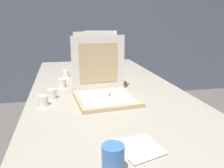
{
  "coord_description": "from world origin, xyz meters",
  "views": [
    {
      "loc": [
        -0.28,
        -0.95,
        1.19
      ],
      "look_at": [
        0.02,
        0.42,
        0.8
      ],
      "focal_mm": 37.16,
      "sensor_mm": 36.0,
      "label": 1
    }
  ],
  "objects_px": {
    "cup_white_near_center": "(52,94)",
    "napkin_pile": "(139,147)",
    "pizza_box_front": "(104,90)",
    "pizza_box_middle": "(98,73)",
    "table": "(104,93)",
    "cup_white_near_left": "(43,101)",
    "cup_white_mid": "(62,83)",
    "pizza_box_back": "(102,62)",
    "cup_printed_front": "(113,160)",
    "cup_white_far": "(66,74)"
  },
  "relations": [
    {
      "from": "cup_white_near_left",
      "to": "napkin_pile",
      "type": "height_order",
      "value": "cup_white_near_left"
    },
    {
      "from": "pizza_box_front",
      "to": "pizza_box_back",
      "type": "distance_m",
      "value": 0.94
    },
    {
      "from": "pizza_box_back",
      "to": "table",
      "type": "bearing_deg",
      "value": -90.83
    },
    {
      "from": "cup_white_far",
      "to": "napkin_pile",
      "type": "bearing_deg",
      "value": -78.68
    },
    {
      "from": "pizza_box_middle",
      "to": "cup_white_mid",
      "type": "height_order",
      "value": "pizza_box_middle"
    },
    {
      "from": "cup_white_far",
      "to": "cup_white_near_center",
      "type": "relative_size",
      "value": 1.0
    },
    {
      "from": "cup_white_near_center",
      "to": "napkin_pile",
      "type": "xyz_separation_m",
      "value": [
        0.33,
        -0.63,
        -0.02
      ]
    },
    {
      "from": "pizza_box_back",
      "to": "cup_white_near_center",
      "type": "bearing_deg",
      "value": -110.16
    },
    {
      "from": "pizza_box_middle",
      "to": "cup_printed_front",
      "type": "distance_m",
      "value": 1.16
    },
    {
      "from": "cup_white_near_center",
      "to": "cup_white_near_left",
      "type": "relative_size",
      "value": 1.0
    },
    {
      "from": "pizza_box_back",
      "to": "cup_white_near_left",
      "type": "xyz_separation_m",
      "value": [
        -0.49,
        -0.97,
        -0.02
      ]
    },
    {
      "from": "pizza_box_front",
      "to": "pizza_box_middle",
      "type": "bearing_deg",
      "value": 80.31
    },
    {
      "from": "pizza_box_middle",
      "to": "napkin_pile",
      "type": "distance_m",
      "value": 1.02
    },
    {
      "from": "pizza_box_back",
      "to": "napkin_pile",
      "type": "xyz_separation_m",
      "value": [
        -0.12,
        -1.49,
        -0.05
      ]
    },
    {
      "from": "table",
      "to": "cup_white_mid",
      "type": "distance_m",
      "value": 0.3
    },
    {
      "from": "cup_white_mid",
      "to": "napkin_pile",
      "type": "height_order",
      "value": "cup_white_mid"
    },
    {
      "from": "cup_white_near_left",
      "to": "pizza_box_front",
      "type": "bearing_deg",
      "value": 6.99
    },
    {
      "from": "cup_white_mid",
      "to": "cup_white_near_center",
      "type": "xyz_separation_m",
      "value": [
        -0.06,
        -0.24,
        0.0
      ]
    },
    {
      "from": "pizza_box_front",
      "to": "cup_white_mid",
      "type": "xyz_separation_m",
      "value": [
        -0.24,
        0.3,
        -0.02
      ]
    },
    {
      "from": "cup_white_mid",
      "to": "cup_printed_front",
      "type": "distance_m",
      "value": 1.0
    },
    {
      "from": "cup_printed_front",
      "to": "napkin_pile",
      "type": "xyz_separation_m",
      "value": [
        0.12,
        0.12,
        -0.04
      ]
    },
    {
      "from": "cup_printed_front",
      "to": "cup_white_near_center",
      "type": "bearing_deg",
      "value": 104.95
    },
    {
      "from": "cup_white_mid",
      "to": "cup_white_near_left",
      "type": "xyz_separation_m",
      "value": [
        -0.1,
        -0.35,
        0.0
      ]
    },
    {
      "from": "cup_printed_front",
      "to": "cup_white_mid",
      "type": "bearing_deg",
      "value": 98.04
    },
    {
      "from": "cup_white_near_left",
      "to": "cup_printed_front",
      "type": "xyz_separation_m",
      "value": [
        0.24,
        -0.65,
        0.02
      ]
    },
    {
      "from": "cup_white_mid",
      "to": "cup_white_near_left",
      "type": "relative_size",
      "value": 1.0
    },
    {
      "from": "cup_white_near_center",
      "to": "cup_white_far",
      "type": "bearing_deg",
      "value": 79.69
    },
    {
      "from": "pizza_box_back",
      "to": "cup_printed_front",
      "type": "relative_size",
      "value": 5.18
    },
    {
      "from": "cup_white_far",
      "to": "cup_white_near_center",
      "type": "distance_m",
      "value": 0.53
    },
    {
      "from": "pizza_box_middle",
      "to": "cup_white_far",
      "type": "height_order",
      "value": "pizza_box_middle"
    },
    {
      "from": "cup_printed_front",
      "to": "table",
      "type": "bearing_deg",
      "value": 81.09
    },
    {
      "from": "pizza_box_middle",
      "to": "cup_white_mid",
      "type": "xyz_separation_m",
      "value": [
        -0.28,
        -0.15,
        -0.02
      ]
    },
    {
      "from": "table",
      "to": "cup_white_near_left",
      "type": "bearing_deg",
      "value": -143.02
    },
    {
      "from": "table",
      "to": "cup_white_near_left",
      "type": "relative_size",
      "value": 37.38
    },
    {
      "from": "pizza_box_front",
      "to": "cup_white_mid",
      "type": "relative_size",
      "value": 6.51
    },
    {
      "from": "cup_white_near_center",
      "to": "pizza_box_front",
      "type": "bearing_deg",
      "value": -12.61
    },
    {
      "from": "pizza_box_middle",
      "to": "table",
      "type": "bearing_deg",
      "value": -89.45
    },
    {
      "from": "pizza_box_middle",
      "to": "cup_white_far",
      "type": "bearing_deg",
      "value": 149.62
    },
    {
      "from": "pizza_box_front",
      "to": "cup_white_far",
      "type": "height_order",
      "value": "pizza_box_front"
    },
    {
      "from": "cup_white_mid",
      "to": "cup_white_near_left",
      "type": "distance_m",
      "value": 0.36
    },
    {
      "from": "cup_white_mid",
      "to": "cup_printed_front",
      "type": "bearing_deg",
      "value": -81.96
    },
    {
      "from": "pizza_box_middle",
      "to": "cup_white_mid",
      "type": "distance_m",
      "value": 0.32
    },
    {
      "from": "cup_white_far",
      "to": "pizza_box_front",
      "type": "bearing_deg",
      "value": -70.49
    },
    {
      "from": "table",
      "to": "pizza_box_middle",
      "type": "bearing_deg",
      "value": 92.77
    },
    {
      "from": "table",
      "to": "cup_white_mid",
      "type": "relative_size",
      "value": 37.38
    },
    {
      "from": "pizza_box_front",
      "to": "cup_white_near_left",
      "type": "bearing_deg",
      "value": -178.17
    },
    {
      "from": "cup_white_near_left",
      "to": "cup_white_mid",
      "type": "bearing_deg",
      "value": 73.36
    },
    {
      "from": "table",
      "to": "pizza_box_front",
      "type": "bearing_deg",
      "value": -100.38
    },
    {
      "from": "pizza_box_back",
      "to": "cup_white_far",
      "type": "distance_m",
      "value": 0.49
    },
    {
      "from": "cup_white_far",
      "to": "cup_white_near_left",
      "type": "distance_m",
      "value": 0.65
    }
  ]
}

